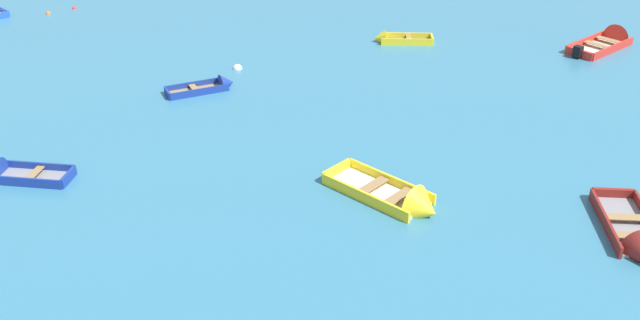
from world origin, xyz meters
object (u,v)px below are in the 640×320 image
(rowboat_yellow_foreground_center, at_px, (406,202))
(mooring_buoy_far_field, at_px, (48,14))
(rowboat_deep_blue_center, at_px, (214,86))
(rowboat_yellow_near_left, at_px, (392,39))
(rowboat_deep_blue_distant_center, at_px, (9,173))
(mooring_buoy_trailing, at_px, (237,69))
(mooring_buoy_between_boats_right, at_px, (74,9))
(rowboat_red_midfield_right, at_px, (611,40))
(rowboat_maroon_near_right, at_px, (639,243))

(rowboat_yellow_foreground_center, bearing_deg, mooring_buoy_far_field, 136.27)
(rowboat_deep_blue_center, distance_m, mooring_buoy_far_field, 16.24)
(rowboat_yellow_near_left, xyz_separation_m, mooring_buoy_far_field, (-20.52, 3.50, -0.17))
(rowboat_yellow_foreground_center, height_order, rowboat_deep_blue_distant_center, rowboat_yellow_foreground_center)
(mooring_buoy_trailing, xyz_separation_m, mooring_buoy_between_boats_right, (-11.80, 9.14, 0.00))
(rowboat_deep_blue_distant_center, bearing_deg, rowboat_yellow_foreground_center, -3.52)
(rowboat_yellow_near_left, relative_size, mooring_buoy_between_boats_right, 11.25)
(rowboat_deep_blue_distant_center, bearing_deg, rowboat_deep_blue_center, 56.53)
(rowboat_deep_blue_distant_center, distance_m, mooring_buoy_far_field, 20.20)
(rowboat_red_midfield_right, bearing_deg, rowboat_deep_blue_distant_center, -147.46)
(rowboat_red_midfield_right, bearing_deg, rowboat_maroon_near_right, -103.07)
(rowboat_deep_blue_distant_center, relative_size, rowboat_deep_blue_center, 1.04)
(mooring_buoy_trailing, distance_m, mooring_buoy_between_boats_right, 14.93)
(rowboat_yellow_near_left, bearing_deg, mooring_buoy_trailing, -149.41)
(rowboat_red_midfield_right, bearing_deg, rowboat_yellow_near_left, -176.66)
(rowboat_red_midfield_right, relative_size, mooring_buoy_between_boats_right, 15.04)
(rowboat_deep_blue_distant_center, bearing_deg, mooring_buoy_far_field, 109.46)
(rowboat_red_midfield_right, height_order, rowboat_deep_blue_center, rowboat_red_midfield_right)
(rowboat_deep_blue_distant_center, relative_size, mooring_buoy_far_field, 10.89)
(rowboat_yellow_foreground_center, height_order, rowboat_red_midfield_right, rowboat_red_midfield_right)
(rowboat_red_midfield_right, bearing_deg, mooring_buoy_between_boats_right, 172.67)
(rowboat_deep_blue_center, bearing_deg, mooring_buoy_between_boats_right, 133.68)
(rowboat_deep_blue_distant_center, relative_size, mooring_buoy_trailing, 7.19)
(rowboat_yellow_near_left, bearing_deg, rowboat_maroon_near_right, -68.24)
(rowboat_yellow_near_left, xyz_separation_m, mooring_buoy_between_boats_right, (-19.37, 4.67, -0.17))
(rowboat_red_midfield_right, height_order, rowboat_yellow_near_left, rowboat_red_midfield_right)
(rowboat_yellow_near_left, relative_size, rowboat_deep_blue_center, 1.00)
(rowboat_deep_blue_distant_center, xyz_separation_m, rowboat_deep_blue_center, (5.61, 8.49, -0.01))
(rowboat_yellow_near_left, xyz_separation_m, mooring_buoy_trailing, (-7.57, -4.47, -0.17))
(rowboat_deep_blue_distant_center, height_order, mooring_buoy_trailing, rowboat_deep_blue_distant_center)
(mooring_buoy_between_boats_right, bearing_deg, rowboat_yellow_foreground_center, -46.99)
(rowboat_deep_blue_center, bearing_deg, mooring_buoy_trailing, 76.83)
(rowboat_red_midfield_right, xyz_separation_m, mooring_buoy_far_field, (-32.17, 2.82, -0.19))
(rowboat_yellow_foreground_center, xyz_separation_m, mooring_buoy_trailing, (-7.87, 11.94, -0.19))
(mooring_buoy_between_boats_right, bearing_deg, rowboat_deep_blue_center, -46.32)
(mooring_buoy_far_field, distance_m, mooring_buoy_between_boats_right, 1.64)
(mooring_buoy_far_field, bearing_deg, rowboat_yellow_foreground_center, -43.73)
(rowboat_maroon_near_right, bearing_deg, rowboat_deep_blue_center, 144.16)
(rowboat_maroon_near_right, distance_m, mooring_buoy_far_field, 35.26)
(rowboat_deep_blue_distant_center, relative_size, rowboat_red_midfield_right, 0.78)
(rowboat_maroon_near_right, bearing_deg, rowboat_yellow_foreground_center, 165.59)
(rowboat_yellow_foreground_center, height_order, mooring_buoy_trailing, rowboat_yellow_foreground_center)
(rowboat_yellow_near_left, bearing_deg, rowboat_deep_blue_distant_center, -131.56)
(rowboat_yellow_foreground_center, bearing_deg, rowboat_yellow_near_left, 91.05)
(rowboat_maroon_near_right, height_order, mooring_buoy_far_field, rowboat_maroon_near_right)
(rowboat_deep_blue_center, xyz_separation_m, mooring_buoy_trailing, (0.60, 2.58, -0.15))
(mooring_buoy_far_field, bearing_deg, rowboat_maroon_near_right, -38.00)
(rowboat_deep_blue_center, xyz_separation_m, mooring_buoy_far_field, (-12.35, 10.55, -0.15))
(rowboat_deep_blue_distant_center, distance_m, rowboat_deep_blue_center, 10.18)
(rowboat_deep_blue_center, distance_m, mooring_buoy_trailing, 2.66)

